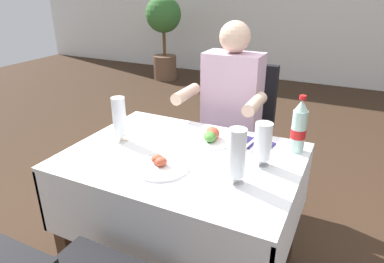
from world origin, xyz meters
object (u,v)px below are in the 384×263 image
at_px(main_dining_table, 183,187).
at_px(napkin_cutlery_set, 255,144).
at_px(beer_glass_left, 119,118).
at_px(plate_near_camera, 161,165).
at_px(beer_glass_middle, 237,156).
at_px(beer_glass_right, 263,144).
at_px(chair_far_diner_seat, 237,129).
at_px(plate_far_diner, 212,137).
at_px(seated_diner_far, 228,111).
at_px(cola_bottle_primary, 299,127).
at_px(potted_plant_corner, 164,28).

bearing_deg(main_dining_table, napkin_cutlery_set, 42.81).
xyz_separation_m(beer_glass_left, napkin_cutlery_set, (0.62, 0.26, -0.12)).
height_order(beer_glass_left, napkin_cutlery_set, beer_glass_left).
distance_m(plate_near_camera, napkin_cutlery_set, 0.50).
relative_size(beer_glass_middle, beer_glass_right, 1.18).
xyz_separation_m(chair_far_diner_seat, plate_far_diner, (0.06, -0.59, 0.19)).
bearing_deg(beer_glass_middle, main_dining_table, 157.66).
bearing_deg(seated_diner_far, beer_glass_right, -58.23).
distance_m(beer_glass_left, napkin_cutlery_set, 0.68).
height_order(main_dining_table, plate_far_diner, plate_far_diner).
xyz_separation_m(seated_diner_far, beer_glass_middle, (0.33, -0.81, 0.13)).
bearing_deg(beer_glass_middle, cola_bottle_primary, 67.60).
bearing_deg(beer_glass_right, plate_near_camera, -150.90).
bearing_deg(chair_far_diner_seat, plate_near_camera, -91.69).
bearing_deg(beer_glass_right, main_dining_table, -169.94).
relative_size(plate_far_diner, napkin_cutlery_set, 1.18).
bearing_deg(plate_far_diner, napkin_cutlery_set, 13.93).
distance_m(seated_diner_far, beer_glass_left, 0.77).
height_order(plate_near_camera, cola_bottle_primary, cola_bottle_primary).
bearing_deg(beer_glass_left, main_dining_table, 0.42).
distance_m(napkin_cutlery_set, potted_plant_corner, 4.11).
relative_size(napkin_cutlery_set, potted_plant_corner, 0.15).
bearing_deg(beer_glass_left, beer_glass_middle, -10.59).
relative_size(beer_glass_left, napkin_cutlery_set, 1.19).
bearing_deg(beer_glass_middle, plate_near_camera, -175.51).
bearing_deg(napkin_cutlery_set, main_dining_table, -137.19).
distance_m(beer_glass_left, beer_glass_right, 0.71).
bearing_deg(cola_bottle_primary, potted_plant_corner, 129.01).
distance_m(main_dining_table, beer_glass_right, 0.46).
bearing_deg(plate_far_diner, potted_plant_corner, 123.86).
bearing_deg(seated_diner_far, plate_near_camera, -90.09).
bearing_deg(potted_plant_corner, cola_bottle_primary, -50.99).
height_order(seated_diner_far, plate_far_diner, seated_diner_far).
bearing_deg(potted_plant_corner, beer_glass_right, -53.92).
height_order(beer_glass_middle, potted_plant_corner, potted_plant_corner).
height_order(seated_diner_far, beer_glass_right, seated_diner_far).
xyz_separation_m(seated_diner_far, beer_glass_left, (-0.32, -0.68, 0.13)).
distance_m(chair_far_diner_seat, seated_diner_far, 0.19).
relative_size(beer_glass_middle, napkin_cutlery_set, 1.21).
distance_m(plate_far_diner, beer_glass_left, 0.47).
relative_size(plate_far_diner, beer_glass_left, 1.00).
xyz_separation_m(plate_near_camera, beer_glass_middle, (0.33, 0.03, 0.11)).
xyz_separation_m(main_dining_table, seated_diner_far, (-0.03, 0.68, 0.16)).
relative_size(beer_glass_middle, cola_bottle_primary, 0.85).
bearing_deg(beer_glass_right, cola_bottle_primary, 62.22).
xyz_separation_m(chair_far_diner_seat, plate_near_camera, (-0.03, -0.94, 0.18)).
xyz_separation_m(seated_diner_far, plate_near_camera, (-0.00, -0.83, 0.02)).
bearing_deg(beer_glass_left, chair_far_diner_seat, 66.21).
bearing_deg(plate_far_diner, main_dining_table, -107.33).
relative_size(chair_far_diner_seat, plate_far_diner, 4.21).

